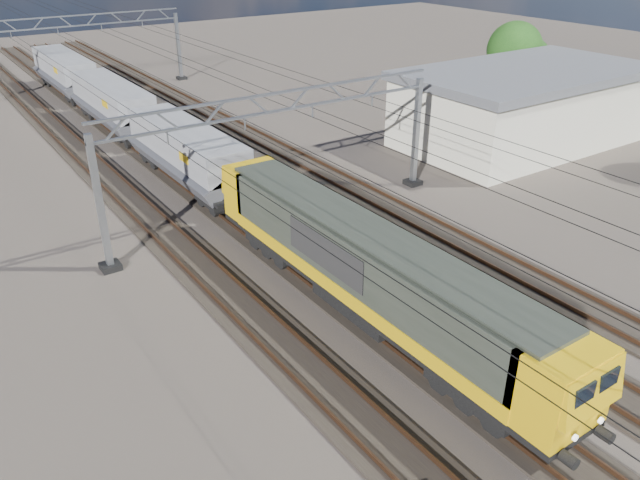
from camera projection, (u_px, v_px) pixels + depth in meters
ground at (324, 249)px, 31.28m from camera, size 160.00×160.00×0.00m
track_outer_west at (216, 282)px, 28.22m from camera, size 2.60×140.00×0.30m
track_loco at (290, 258)px, 30.23m from camera, size 2.60×140.00×0.30m
track_inner_east at (356, 237)px, 32.25m from camera, size 2.60×140.00×0.30m
track_outer_east at (414, 219)px, 34.27m from camera, size 2.60×140.00×0.30m
catenary_gantry_mid at (281, 153)px, 32.45m from camera, size 19.90×0.90×7.11m
catenary_gantry_far at (84, 50)px, 58.94m from camera, size 19.90×0.90×7.11m
overhead_wires at (242, 102)px, 34.56m from camera, size 12.03×140.00×0.53m
locomotive at (366, 266)px, 24.93m from camera, size 2.76×21.10×3.62m
hopper_wagon_lead at (187, 150)px, 37.99m from camera, size 3.38×13.00×3.25m
hopper_wagon_mid at (112, 102)px, 48.44m from camera, size 3.38×13.00×3.25m
hopper_wagon_third at (64, 70)px, 58.89m from camera, size 3.38×13.00×3.25m
industrial_shed at (525, 105)px, 45.55m from camera, size 18.60×10.60×5.40m
tree_far at (519, 52)px, 54.64m from camera, size 5.30×4.90×7.18m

